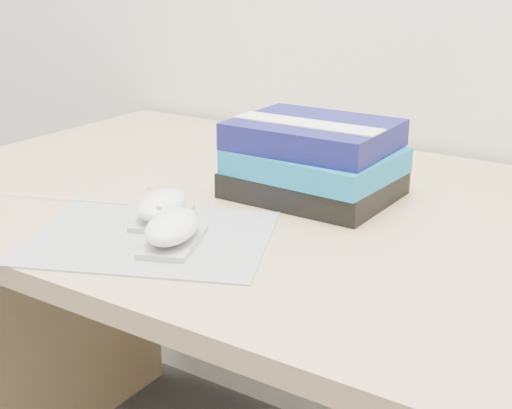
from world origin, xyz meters
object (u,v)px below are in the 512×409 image
Objects in this scene: pouch at (311,150)px; desk at (383,343)px; mouse_rear at (162,206)px; book_stack at (314,160)px; mouse_front at (173,229)px.

desk is at bearing -14.47° from pouch.
mouse_rear is (-0.25, -0.24, 0.26)m from desk.
book_stack is at bearing 60.94° from mouse_rear.
mouse_front is at bearing -100.64° from book_stack.
mouse_front is 0.53× the size of book_stack.
pouch is at bearing 165.53° from desk.
pouch is at bearing 87.49° from mouse_front.
book_stack reaches higher than mouse_front.
book_stack is at bearing -56.79° from pouch.
pouch is at bearing 123.21° from book_stack.
mouse_front is at bearing -121.12° from desk.
book_stack is at bearing 79.36° from mouse_front.
pouch reaches higher than desk.
desk is at bearing 43.49° from mouse_rear.
mouse_rear is 0.97× the size of mouse_front.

